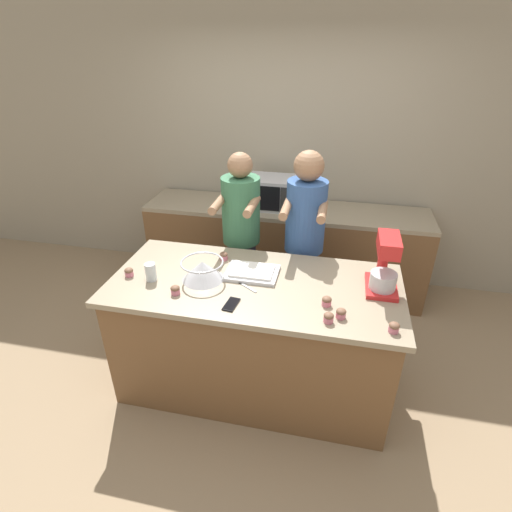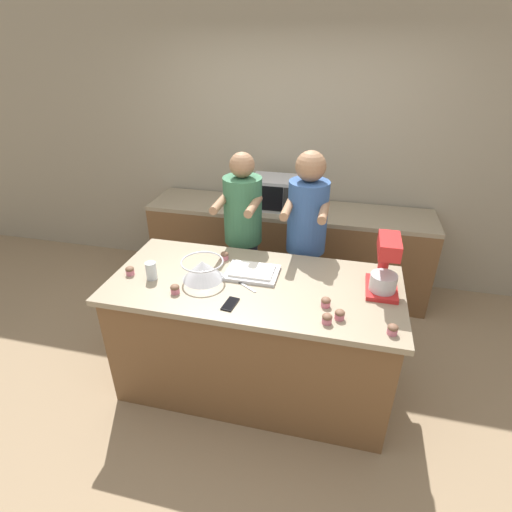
{
  "view_description": "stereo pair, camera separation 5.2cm",
  "coord_description": "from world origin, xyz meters",
  "px_view_note": "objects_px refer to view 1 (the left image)",
  "views": [
    {
      "loc": [
        0.49,
        -2.23,
        2.37
      ],
      "look_at": [
        0.0,
        0.05,
        1.09
      ],
      "focal_mm": 28.0,
      "sensor_mm": 36.0,
      "label": 1
    },
    {
      "loc": [
        0.54,
        -2.22,
        2.37
      ],
      "look_at": [
        0.0,
        0.05,
        1.09
      ],
      "focal_mm": 28.0,
      "sensor_mm": 36.0,
      "label": 2
    }
  ],
  "objects_px": {
    "person_right": "(304,246)",
    "cupcake_4": "(341,313)",
    "stand_mixer": "(385,267)",
    "cupcake_5": "(394,327)",
    "knife": "(243,285)",
    "cupcake_2": "(327,301)",
    "cupcake_6": "(175,290)",
    "drinking_glass": "(151,272)",
    "mixing_bowl": "(203,270)",
    "person_left": "(241,243)",
    "cupcake_3": "(329,317)",
    "cupcake_0": "(224,256)",
    "cell_phone": "(231,304)",
    "cupcake_1": "(129,272)",
    "microwave_oven": "(271,192)",
    "baking_tray": "(252,272)"
  },
  "relations": [
    {
      "from": "stand_mixer",
      "to": "cupcake_3",
      "type": "bearing_deg",
      "value": -126.81
    },
    {
      "from": "person_right",
      "to": "cupcake_4",
      "type": "distance_m",
      "value": 0.99
    },
    {
      "from": "cupcake_1",
      "to": "microwave_oven",
      "type": "bearing_deg",
      "value": 64.82
    },
    {
      "from": "person_left",
      "to": "cupcake_3",
      "type": "bearing_deg",
      "value": -52.21
    },
    {
      "from": "cupcake_2",
      "to": "cupcake_6",
      "type": "relative_size",
      "value": 1.0
    },
    {
      "from": "mixing_bowl",
      "to": "cupcake_2",
      "type": "distance_m",
      "value": 0.86
    },
    {
      "from": "drinking_glass",
      "to": "knife",
      "type": "distance_m",
      "value": 0.64
    },
    {
      "from": "mixing_bowl",
      "to": "cupcake_5",
      "type": "height_order",
      "value": "mixing_bowl"
    },
    {
      "from": "cell_phone",
      "to": "drinking_glass",
      "type": "height_order",
      "value": "drinking_glass"
    },
    {
      "from": "knife",
      "to": "cupcake_6",
      "type": "xyz_separation_m",
      "value": [
        -0.4,
        -0.2,
        0.03
      ]
    },
    {
      "from": "baking_tray",
      "to": "drinking_glass",
      "type": "relative_size",
      "value": 2.9
    },
    {
      "from": "cupcake_0",
      "to": "stand_mixer",
      "type": "bearing_deg",
      "value": -8.12
    },
    {
      "from": "stand_mixer",
      "to": "cupcake_5",
      "type": "distance_m",
      "value": 0.46
    },
    {
      "from": "person_left",
      "to": "drinking_glass",
      "type": "xyz_separation_m",
      "value": [
        -0.44,
        -0.79,
        0.12
      ]
    },
    {
      "from": "stand_mixer",
      "to": "cupcake_4",
      "type": "distance_m",
      "value": 0.47
    },
    {
      "from": "cupcake_2",
      "to": "cupcake_4",
      "type": "bearing_deg",
      "value": -50.14
    },
    {
      "from": "microwave_oven",
      "to": "cupcake_1",
      "type": "bearing_deg",
      "value": -115.18
    },
    {
      "from": "microwave_oven",
      "to": "cupcake_0",
      "type": "height_order",
      "value": "microwave_oven"
    },
    {
      "from": "person_left",
      "to": "cupcake_3",
      "type": "relative_size",
      "value": 25.86
    },
    {
      "from": "mixing_bowl",
      "to": "cupcake_3",
      "type": "distance_m",
      "value": 0.92
    },
    {
      "from": "stand_mixer",
      "to": "cupcake_1",
      "type": "xyz_separation_m",
      "value": [
        -1.7,
        -0.2,
        -0.14
      ]
    },
    {
      "from": "drinking_glass",
      "to": "cupcake_2",
      "type": "bearing_deg",
      "value": -2.24
    },
    {
      "from": "stand_mixer",
      "to": "drinking_glass",
      "type": "relative_size",
      "value": 3.08
    },
    {
      "from": "cell_phone",
      "to": "person_right",
      "type": "bearing_deg",
      "value": 69.96
    },
    {
      "from": "person_left",
      "to": "drinking_glass",
      "type": "relative_size",
      "value": 12.91
    },
    {
      "from": "mixing_bowl",
      "to": "cupcake_2",
      "type": "xyz_separation_m",
      "value": [
        0.85,
        -0.13,
        -0.04
      ]
    },
    {
      "from": "cupcake_0",
      "to": "microwave_oven",
      "type": "bearing_deg",
      "value": 82.93
    },
    {
      "from": "knife",
      "to": "cupcake_5",
      "type": "distance_m",
      "value": 0.99
    },
    {
      "from": "cupcake_1",
      "to": "cupcake_4",
      "type": "bearing_deg",
      "value": -6.61
    },
    {
      "from": "knife",
      "to": "cupcake_2",
      "type": "xyz_separation_m",
      "value": [
        0.56,
        -0.11,
        0.03
      ]
    },
    {
      "from": "cupcake_5",
      "to": "person_left",
      "type": "bearing_deg",
      "value": 138.38
    },
    {
      "from": "cupcake_1",
      "to": "cupcake_4",
      "type": "relative_size",
      "value": 1.0
    },
    {
      "from": "person_right",
      "to": "microwave_oven",
      "type": "distance_m",
      "value": 0.88
    },
    {
      "from": "drinking_glass",
      "to": "cupcake_5",
      "type": "height_order",
      "value": "drinking_glass"
    },
    {
      "from": "person_right",
      "to": "cupcake_0",
      "type": "xyz_separation_m",
      "value": [
        -0.55,
        -0.41,
        0.06
      ]
    },
    {
      "from": "stand_mixer",
      "to": "cupcake_5",
      "type": "bearing_deg",
      "value": -84.32
    },
    {
      "from": "cupcake_0",
      "to": "person_left",
      "type": "bearing_deg",
      "value": 85.59
    },
    {
      "from": "person_left",
      "to": "stand_mixer",
      "type": "bearing_deg",
      "value": -27.54
    },
    {
      "from": "cell_phone",
      "to": "cupcake_4",
      "type": "xyz_separation_m",
      "value": [
        0.67,
        0.01,
        0.03
      ]
    },
    {
      "from": "cell_phone",
      "to": "drinking_glass",
      "type": "relative_size",
      "value": 1.21
    },
    {
      "from": "microwave_oven",
      "to": "cupcake_6",
      "type": "relative_size",
      "value": 7.21
    },
    {
      "from": "cupcake_5",
      "to": "mixing_bowl",
      "type": "bearing_deg",
      "value": 165.95
    },
    {
      "from": "cupcake_2",
      "to": "cupcake_5",
      "type": "height_order",
      "value": "same"
    },
    {
      "from": "person_right",
      "to": "cupcake_4",
      "type": "xyz_separation_m",
      "value": [
        0.32,
        -0.94,
        0.06
      ]
    },
    {
      "from": "cupcake_3",
      "to": "drinking_glass",
      "type": "bearing_deg",
      "value": 170.11
    },
    {
      "from": "stand_mixer",
      "to": "cupcake_4",
      "type": "bearing_deg",
      "value": -124.06
    },
    {
      "from": "cupcake_0",
      "to": "cupcake_2",
      "type": "distance_m",
      "value": 0.89
    },
    {
      "from": "person_right",
      "to": "baking_tray",
      "type": "relative_size",
      "value": 4.57
    },
    {
      "from": "stand_mixer",
      "to": "baking_tray",
      "type": "distance_m",
      "value": 0.89
    },
    {
      "from": "cell_phone",
      "to": "drinking_glass",
      "type": "distance_m",
      "value": 0.64
    }
  ]
}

